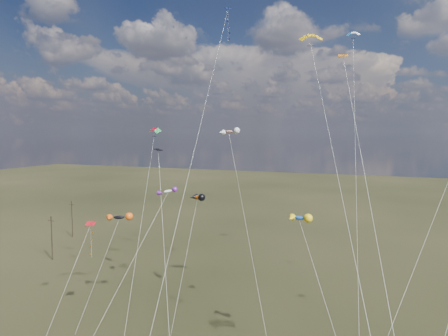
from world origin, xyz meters
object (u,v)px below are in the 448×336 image
(parafoil_yellow, at_px, (312,37))
(novelty_black_orange, at_px, (119,218))
(utility_pole_near, at_px, (52,238))
(utility_pole_far, at_px, (72,219))

(parafoil_yellow, xyz_separation_m, novelty_black_orange, (-24.06, -0.45, -20.75))
(utility_pole_near, height_order, novelty_black_orange, novelty_black_orange)
(parafoil_yellow, bearing_deg, novelty_black_orange, -178.93)
(utility_pole_far, distance_m, novelty_black_orange, 41.84)
(utility_pole_near, distance_m, utility_pole_far, 16.12)
(utility_pole_near, bearing_deg, parafoil_yellow, -13.91)
(utility_pole_near, distance_m, parafoil_yellow, 56.90)
(utility_pole_far, relative_size, novelty_black_orange, 0.63)
(utility_pole_near, height_order, utility_pole_far, same)
(utility_pole_near, relative_size, utility_pole_far, 1.00)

